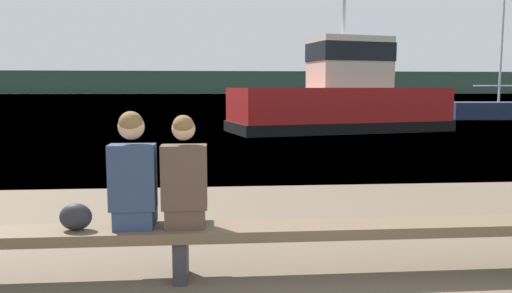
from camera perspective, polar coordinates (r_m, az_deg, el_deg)
The scene contains 8 objects.
water_surface at distance 128.40m, azimuth -4.52°, elevation 5.89°, with size 240.00×240.00×0.00m, color #386084.
far_shoreline at distance 178.69m, azimuth -4.61°, elevation 7.32°, with size 600.00×12.00×7.61m, color #2D3D2D.
bench_main at distance 4.47m, azimuth -8.62°, elevation -10.08°, with size 7.36×0.43×0.47m.
person_left at distance 4.40m, azimuth -13.86°, elevation -3.35°, with size 0.39×0.43×1.01m.
person_right at distance 4.36m, azimuth -8.17°, elevation -3.77°, with size 0.39×0.42×0.98m.
shopping_bag at distance 4.55m, azimuth -19.90°, elevation -7.57°, with size 0.27×0.17×0.23m.
tugboat_red at distance 19.88m, azimuth 9.72°, elevation 5.08°, with size 9.03×4.97×6.72m.
moored_sailboat at distance 31.01m, azimuth 26.47°, elevation 3.77°, with size 6.64×3.14×7.64m.
Camera 1 is at (-0.66, -1.62, 1.67)m, focal length 35.00 mm.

